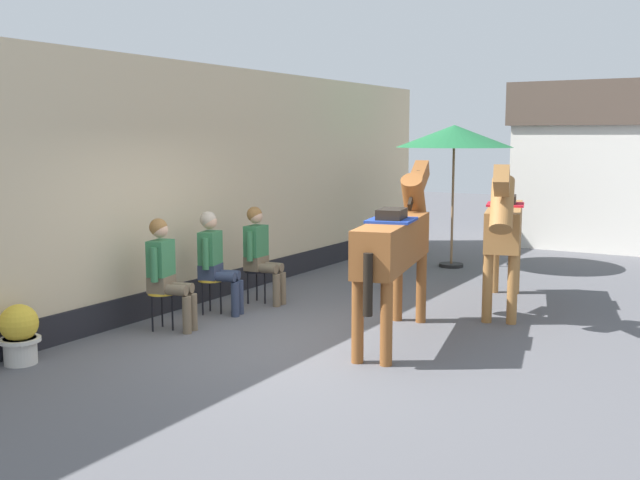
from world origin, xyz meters
TOP-DOWN VIEW (x-y plane):
  - ground_plane at (0.00, 3.00)m, footprint 40.00×40.00m
  - pub_facade_wall at (-2.55, 1.50)m, footprint 0.34×14.00m
  - distant_cottage at (1.40, 10.03)m, footprint 3.40×2.60m
  - seated_visitor_near at (-1.75, -0.23)m, footprint 0.61×0.48m
  - seated_visitor_middle at (-1.77, 0.75)m, footprint 0.61×0.48m
  - seated_visitor_far at (-1.63, 1.59)m, footprint 0.61×0.49m
  - saddled_horse_near at (0.83, 0.87)m, footprint 0.92×2.96m
  - saddled_horse_far at (1.46, 3.02)m, footprint 1.04×2.93m
  - flower_planter_near at (-2.13, -2.08)m, footprint 0.43×0.43m
  - cafe_parasol at (-0.35, 5.86)m, footprint 2.10×2.10m
  - spare_stool_white at (-0.43, 3.41)m, footprint 0.32×0.32m

SIDE VIEW (x-z plane):
  - ground_plane at x=0.00m, z-range 0.00..0.00m
  - flower_planter_near at x=-2.13m, z-range 0.01..0.65m
  - spare_stool_white at x=-0.43m, z-range 0.17..0.63m
  - seated_visitor_near at x=-1.75m, z-range 0.08..1.47m
  - seated_visitor_middle at x=-1.77m, z-range 0.08..1.47m
  - seated_visitor_far at x=-1.63m, z-range 0.08..1.47m
  - saddled_horse_near at x=0.83m, z-range 0.13..2.19m
  - saddled_horse_far at x=1.46m, z-range 0.13..2.19m
  - pub_facade_wall at x=-2.55m, z-range -0.16..3.24m
  - distant_cottage at x=1.40m, z-range 0.05..3.55m
  - cafe_parasol at x=-0.35m, z-range 1.07..3.65m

